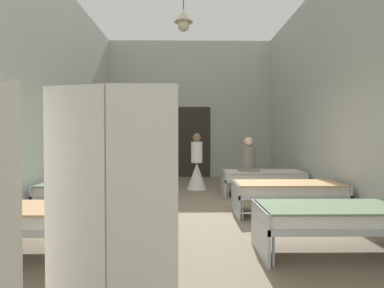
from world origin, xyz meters
name	(u,v)px	position (x,y,z in m)	size (l,w,h in m)	color
ground_plane	(192,218)	(0.00, 0.00, -0.05)	(6.12, 11.26, 0.10)	#7A6B56
room_shell	(191,92)	(0.00, 1.21, 2.34)	(5.92, 10.86, 4.68)	#B2B7AD
bed_left_row_0	(47,218)	(-1.71, -1.90, 0.44)	(1.90, 0.84, 0.57)	#B7BCC1
bed_right_row_0	(339,217)	(1.71, -1.90, 0.44)	(1.90, 0.84, 0.57)	#B7BCC1
bed_left_row_1	(95,190)	(-1.71, 0.00, 0.44)	(1.90, 0.84, 0.57)	#B7BCC1
bed_right_row_1	(288,190)	(1.71, 0.00, 0.44)	(1.90, 0.84, 0.57)	#B7BCC1
bed_left_row_2	(119,177)	(-1.71, 1.90, 0.44)	(1.90, 0.84, 0.57)	#B7BCC1
bed_right_row_2	(263,176)	(1.71, 1.90, 0.44)	(1.90, 0.84, 0.57)	#B7BCC1
nurse_near_aisle	(197,169)	(0.17, 2.74, 0.53)	(0.52, 0.52, 1.49)	white
patient_seated_primary	(248,159)	(1.36, 1.84, 0.87)	(0.44, 0.44, 0.80)	slate
privacy_screen	(73,227)	(-0.76, -3.70, 0.85)	(1.23, 0.26, 1.70)	silver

